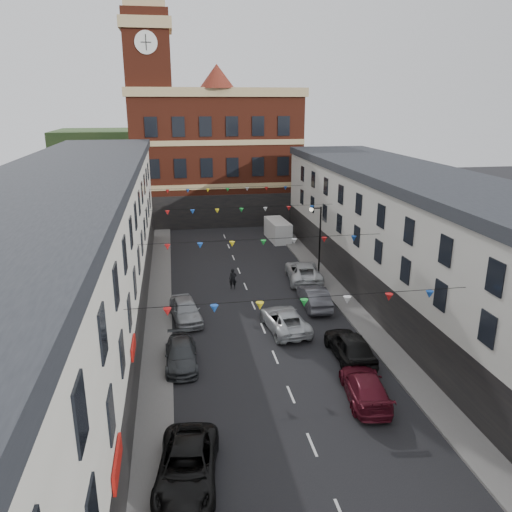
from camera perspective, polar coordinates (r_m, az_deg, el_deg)
ground at (r=30.20m, az=2.20°, el=-11.49°), size 160.00×160.00×0.00m
pavement_left at (r=31.44m, az=-11.19°, el=-10.44°), size 1.80×64.00×0.15m
pavement_right at (r=33.79m, az=13.16°, el=-8.54°), size 1.80×64.00×0.15m
terrace_left at (r=29.09m, az=-21.48°, el=-2.36°), size 8.40×56.00×10.70m
terrace_right at (r=33.42m, az=22.12°, el=-0.87°), size 8.40×56.00×9.70m
civic_building at (r=64.40m, az=-4.73°, el=11.53°), size 20.60×13.30×18.50m
clock_tower at (r=60.92m, az=-12.01°, el=17.30°), size 5.60×5.60×30.00m
distant_hill at (r=88.42m, az=-8.73°, el=10.90°), size 40.00×14.00×10.00m
street_lamp at (r=43.02m, az=7.03°, el=2.85°), size 1.10×0.36×6.00m
car_left_c at (r=21.58m, az=-7.87°, el=-22.73°), size 2.99×5.36×1.42m
car_left_d at (r=29.42m, az=-8.55°, el=-11.09°), size 1.83×4.46×1.29m
car_left_e at (r=34.88m, az=-8.05°, el=-6.12°), size 2.45×4.78×1.56m
car_right_c at (r=26.65m, az=12.36°, el=-14.42°), size 2.59×5.05×1.40m
car_right_d at (r=30.21m, az=10.68°, el=-10.03°), size 2.03×4.85×1.64m
car_right_e at (r=36.98m, az=6.67°, el=-4.68°), size 1.78×4.75×1.55m
car_right_f at (r=42.24m, az=5.43°, el=-1.78°), size 3.21×5.95×1.59m
moving_car at (r=33.26m, az=3.31°, el=-7.30°), size 2.87×5.35×1.43m
white_van at (r=54.43m, az=2.50°, el=2.97°), size 2.18×5.02×2.17m
pedestrian at (r=40.25m, az=-2.66°, el=-2.62°), size 0.68×0.52×1.68m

